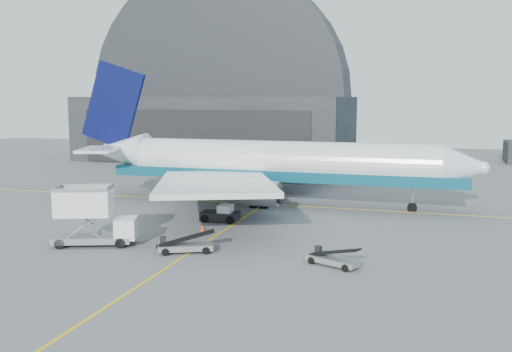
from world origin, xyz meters
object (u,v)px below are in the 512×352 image
(belt_loader_b, at_px, (332,259))
(catering_truck, at_px, (92,217))
(belt_loader_a, at_px, (185,246))
(pushback_tug, at_px, (221,215))
(airliner, at_px, (266,163))

(belt_loader_b, bearing_deg, catering_truck, -156.77)
(belt_loader_a, xyz_separation_m, belt_loader_b, (11.56, -0.13, -0.04))
(pushback_tug, height_order, belt_loader_b, pushback_tug)
(airliner, relative_size, belt_loader_b, 11.31)
(airliner, relative_size, belt_loader_a, 10.43)
(catering_truck, height_order, belt_loader_b, catering_truck)
(catering_truck, xyz_separation_m, belt_loader_a, (8.14, 0.11, -1.78))
(airliner, bearing_deg, catering_truck, -111.39)
(belt_loader_a, distance_m, belt_loader_b, 11.56)
(catering_truck, bearing_deg, airliner, 48.87)
(airliner, xyz_separation_m, catering_truck, (-8.54, -21.79, -2.31))
(pushback_tug, relative_size, belt_loader_b, 0.90)
(pushback_tug, distance_m, belt_loader_a, 11.52)
(catering_truck, height_order, pushback_tug, catering_truck)
(pushback_tug, xyz_separation_m, belt_loader_a, (1.23, -11.46, -0.10))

